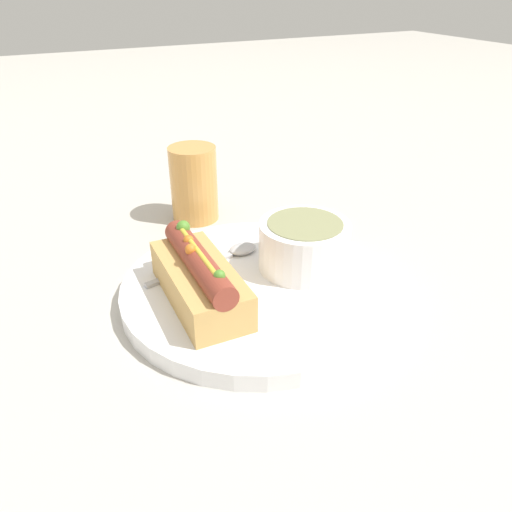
{
  "coord_description": "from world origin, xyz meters",
  "views": [
    {
      "loc": [
        0.4,
        -0.2,
        0.31
      ],
      "look_at": [
        0.0,
        0.0,
        0.05
      ],
      "focal_mm": 35.0,
      "sensor_mm": 36.0,
      "label": 1
    }
  ],
  "objects_px": {
    "drinking_glass": "(194,184)",
    "spoon": "(228,255)",
    "soup_bowl": "(304,243)",
    "hot_dog": "(199,278)"
  },
  "relations": [
    {
      "from": "drinking_glass",
      "to": "spoon",
      "type": "bearing_deg",
      "value": -6.38
    },
    {
      "from": "spoon",
      "to": "soup_bowl",
      "type": "bearing_deg",
      "value": -49.98
    },
    {
      "from": "soup_bowl",
      "to": "spoon",
      "type": "distance_m",
      "value": 0.09
    },
    {
      "from": "soup_bowl",
      "to": "drinking_glass",
      "type": "height_order",
      "value": "drinking_glass"
    },
    {
      "from": "soup_bowl",
      "to": "spoon",
      "type": "relative_size",
      "value": 0.7
    },
    {
      "from": "soup_bowl",
      "to": "drinking_glass",
      "type": "bearing_deg",
      "value": -166.25
    },
    {
      "from": "spoon",
      "to": "drinking_glass",
      "type": "xyz_separation_m",
      "value": [
        -0.15,
        0.02,
        0.03
      ]
    },
    {
      "from": "hot_dog",
      "to": "drinking_glass",
      "type": "bearing_deg",
      "value": 162.18
    },
    {
      "from": "spoon",
      "to": "drinking_glass",
      "type": "distance_m",
      "value": 0.16
    },
    {
      "from": "hot_dog",
      "to": "spoon",
      "type": "distance_m",
      "value": 0.09
    }
  ]
}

